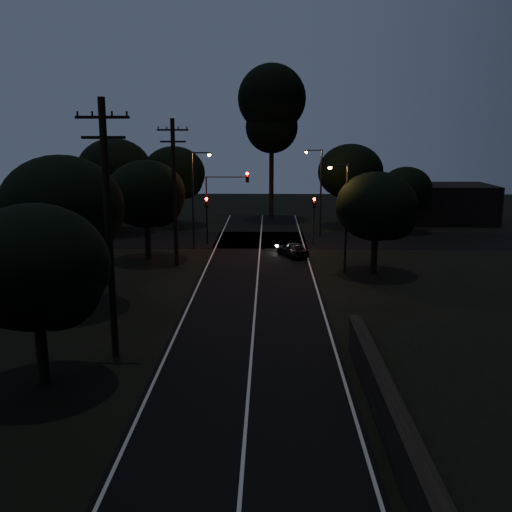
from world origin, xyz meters
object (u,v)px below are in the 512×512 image
object	(u,v)px
signal_right	(314,212)
signal_mast	(226,194)
car	(292,249)
utility_pole_mid	(108,226)
streetlight_c	(344,211)
signal_left	(207,212)
streetlight_a	(195,193)
utility_pole_far	(174,190)
streetlight_b	(319,186)
tall_pine	(272,108)

from	to	relation	value
signal_right	signal_mast	xyz separation A→B (m)	(-7.51, 0.00, 1.50)
signal_right	signal_mast	distance (m)	7.66
car	signal_mast	bearing A→B (deg)	-66.06
utility_pole_mid	car	xyz separation A→B (m)	(8.60, 20.12, -5.15)
utility_pole_mid	streetlight_c	xyz separation A→B (m)	(11.83, 15.00, -1.39)
signal_left	signal_mast	bearing A→B (deg)	0.13
signal_right	streetlight_a	distance (m)	10.26
utility_pole_far	streetlight_a	xyz separation A→B (m)	(0.69, 6.00, -0.85)
streetlight_b	car	bearing A→B (deg)	-106.96
car	signal_right	bearing A→B (deg)	-136.92
signal_mast	streetlight_a	world-z (taller)	streetlight_a
tall_pine	streetlight_c	xyz separation A→B (m)	(4.83, -25.00, -7.69)
streetlight_b	car	size ratio (longest dim) A/B	2.31
streetlight_a	signal_right	bearing A→B (deg)	11.34
tall_pine	streetlight_a	size ratio (longest dim) A/B	2.09
utility_pole_far	tall_pine	world-z (taller)	tall_pine
signal_mast	streetlight_b	distance (m)	9.15
streetlight_b	streetlight_c	world-z (taller)	streetlight_b
signal_right	streetlight_b	size ratio (longest dim) A/B	0.51
streetlight_c	tall_pine	bearing A→B (deg)	100.93
signal_mast	streetlight_b	size ratio (longest dim) A/B	0.78
utility_pole_mid	streetlight_c	world-z (taller)	utility_pole_mid
streetlight_a	streetlight_b	distance (m)	12.19
utility_pole_mid	signal_left	world-z (taller)	utility_pole_mid
utility_pole_far	signal_right	xyz separation A→B (m)	(10.60, 7.99, -2.65)
streetlight_b	streetlight_c	bearing A→B (deg)	-87.86
signal_mast	utility_pole_far	bearing A→B (deg)	-111.11
utility_pole_far	signal_mast	world-z (taller)	utility_pole_far
signal_right	utility_pole_far	bearing A→B (deg)	-143.00
signal_mast	streetlight_c	xyz separation A→B (m)	(8.74, -9.99, 0.01)
utility_pole_mid	tall_pine	distance (m)	41.09
signal_mast	utility_pole_mid	bearing A→B (deg)	-97.04
utility_pole_far	streetlight_c	bearing A→B (deg)	-9.60
signal_mast	car	world-z (taller)	signal_mast
utility_pole_far	streetlight_a	world-z (taller)	utility_pole_far
utility_pole_mid	signal_left	xyz separation A→B (m)	(1.40, 24.99, -2.90)
utility_pole_mid	tall_pine	bearing A→B (deg)	80.07
utility_pole_mid	signal_right	size ratio (longest dim) A/B	2.68
signal_right	streetlight_a	bearing A→B (deg)	-168.66
utility_pole_far	streetlight_c	world-z (taller)	utility_pole_far
utility_pole_mid	utility_pole_far	xyz separation A→B (m)	(0.00, 17.00, -0.25)
signal_right	streetlight_b	bearing A→B (deg)	80.00
tall_pine	signal_right	bearing A→B (deg)	-76.51
tall_pine	signal_mast	world-z (taller)	tall_pine
utility_pole_mid	car	size ratio (longest dim) A/B	3.18
utility_pole_far	signal_left	world-z (taller)	utility_pole_far
streetlight_a	streetlight_b	xyz separation A→B (m)	(10.61, 6.00, 0.00)
utility_pole_far	signal_mast	xyz separation A→B (m)	(3.09, 7.99, -1.15)
tall_pine	streetlight_b	size ratio (longest dim) A/B	2.09
tall_pine	streetlight_c	size ratio (longest dim) A/B	2.22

